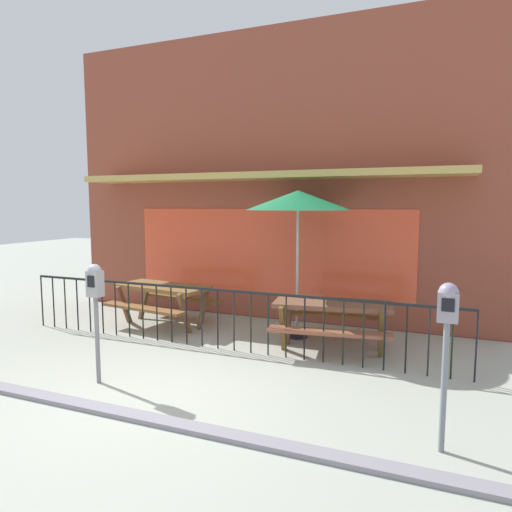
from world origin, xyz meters
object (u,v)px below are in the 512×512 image
object	(u,v)px
picnic_table_right	(332,312)
parking_meter_near	(95,292)
patio_umbrella	(298,201)
picnic_table_left	(163,294)
parking_meter_far	(447,322)

from	to	relation	value
picnic_table_right	parking_meter_near	distance (m)	3.54
picnic_table_right	patio_umbrella	size ratio (longest dim) A/B	0.78
picnic_table_left	patio_umbrella	xyz separation A→B (m)	(2.57, 0.22, 1.73)
parking_meter_far	parking_meter_near	bearing A→B (deg)	178.28
picnic_table_left	patio_umbrella	bearing A→B (deg)	4.94
picnic_table_left	parking_meter_far	bearing A→B (deg)	-29.94
parking_meter_near	parking_meter_far	xyz separation A→B (m)	(4.10, -0.12, 0.04)
picnic_table_right	parking_meter_near	size ratio (longest dim) A/B	1.28
picnic_table_right	patio_umbrella	bearing A→B (deg)	146.18
picnic_table_right	picnic_table_left	bearing A→B (deg)	175.43
patio_umbrella	picnic_table_right	bearing A→B (deg)	-33.82
picnic_table_right	patio_umbrella	world-z (taller)	patio_umbrella
patio_umbrella	parking_meter_far	size ratio (longest dim) A/B	1.58
picnic_table_right	parking_meter_near	world-z (taller)	parking_meter_near
picnic_table_right	patio_umbrella	distance (m)	1.94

